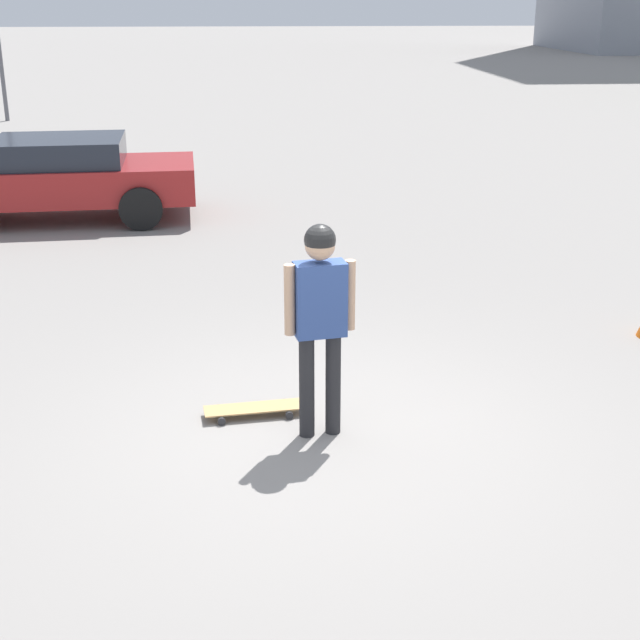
# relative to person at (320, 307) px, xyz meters

# --- Properties ---
(ground_plane) EXTENTS (220.00, 220.00, 0.00)m
(ground_plane) POSITION_rel_person_xyz_m (0.00, 0.00, -1.10)
(ground_plane) COLOR gray
(person) EXTENTS (0.26, 0.56, 1.76)m
(person) POSITION_rel_person_xyz_m (0.00, 0.00, 0.00)
(person) COLOR #262628
(person) RESTS_ON ground_plane
(skateboard) EXTENTS (0.36, 0.86, 0.08)m
(skateboard) POSITION_rel_person_xyz_m (-0.38, -0.54, -1.03)
(skateboard) COLOR tan
(skateboard) RESTS_ON ground_plane
(car_parked_near) EXTENTS (2.22, 4.50, 1.30)m
(car_parked_near) POSITION_rel_person_xyz_m (-7.82, -3.58, -0.40)
(car_parked_near) COLOR maroon
(car_parked_near) RESTS_ON ground_plane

